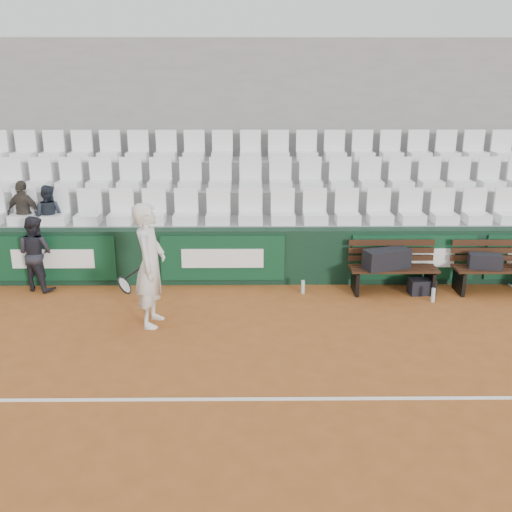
% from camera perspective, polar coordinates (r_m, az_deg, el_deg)
% --- Properties ---
extents(ground, '(80.00, 80.00, 0.00)m').
position_cam_1_polar(ground, '(6.84, -3.12, -14.13)').
color(ground, '#9B5223').
rests_on(ground, ground).
extents(court_baseline, '(18.00, 0.06, 0.01)m').
position_cam_1_polar(court_baseline, '(6.84, -3.12, -14.11)').
color(court_baseline, white).
rests_on(court_baseline, ground).
extents(back_barrier, '(18.00, 0.34, 1.00)m').
position_cam_1_polar(back_barrier, '(10.29, -1.83, -0.02)').
color(back_barrier, black).
rests_on(back_barrier, ground).
extents(grandstand_tier_front, '(18.00, 0.95, 1.00)m').
position_cam_1_polar(grandstand_tier_front, '(10.90, -2.12, 0.97)').
color(grandstand_tier_front, gray).
rests_on(grandstand_tier_front, ground).
extents(grandstand_tier_mid, '(18.00, 0.95, 1.45)m').
position_cam_1_polar(grandstand_tier_mid, '(11.76, -2.01, 3.32)').
color(grandstand_tier_mid, gray).
rests_on(grandstand_tier_mid, ground).
extents(grandstand_tier_back, '(18.00, 0.95, 1.90)m').
position_cam_1_polar(grandstand_tier_back, '(12.63, -1.91, 5.36)').
color(grandstand_tier_back, '#989896').
rests_on(grandstand_tier_back, ground).
extents(grandstand_rear_wall, '(18.00, 0.30, 4.40)m').
position_cam_1_polar(grandstand_rear_wall, '(13.05, -1.90, 11.30)').
color(grandstand_rear_wall, gray).
rests_on(grandstand_rear_wall, ground).
extents(seat_row_front, '(11.90, 0.44, 0.63)m').
position_cam_1_polar(seat_row_front, '(10.53, -2.19, 4.96)').
color(seat_row_front, white).
rests_on(seat_row_front, grandstand_tier_front).
extents(seat_row_mid, '(11.90, 0.44, 0.63)m').
position_cam_1_polar(seat_row_mid, '(11.38, -2.08, 8.20)').
color(seat_row_mid, white).
rests_on(seat_row_mid, grandstand_tier_mid).
extents(seat_row_back, '(11.90, 0.44, 0.63)m').
position_cam_1_polar(seat_row_back, '(12.26, -1.99, 10.98)').
color(seat_row_back, white).
rests_on(seat_row_back, grandstand_tier_back).
extents(bench_left, '(1.50, 0.56, 0.45)m').
position_cam_1_polar(bench_left, '(10.18, 13.49, -2.34)').
color(bench_left, '#331A0F').
rests_on(bench_left, ground).
extents(bench_right, '(1.50, 0.56, 0.45)m').
position_cam_1_polar(bench_right, '(10.74, 22.90, -2.22)').
color(bench_right, '#341C0F').
rests_on(bench_right, ground).
extents(sports_bag_left, '(0.84, 0.56, 0.33)m').
position_cam_1_polar(sports_bag_left, '(10.00, 12.94, -0.28)').
color(sports_bag_left, black).
rests_on(sports_bag_left, bench_left).
extents(sports_bag_right, '(0.58, 0.35, 0.25)m').
position_cam_1_polar(sports_bag_right, '(10.52, 21.93, -0.48)').
color(sports_bag_right, black).
rests_on(sports_bag_right, bench_right).
extents(sports_bag_ground, '(0.46, 0.31, 0.26)m').
position_cam_1_polar(sports_bag_ground, '(10.26, 16.23, -2.95)').
color(sports_bag_ground, black).
rests_on(sports_bag_ground, ground).
extents(water_bottle_near, '(0.07, 0.07, 0.23)m').
position_cam_1_polar(water_bottle_near, '(9.92, 4.71, -3.09)').
color(water_bottle_near, silver).
rests_on(water_bottle_near, ground).
extents(water_bottle_far, '(0.07, 0.07, 0.24)m').
position_cam_1_polar(water_bottle_far, '(9.96, 17.29, -3.75)').
color(water_bottle_far, silver).
rests_on(water_bottle_far, ground).
extents(tennis_player, '(0.75, 0.72, 1.87)m').
position_cam_1_polar(tennis_player, '(8.55, -10.55, -0.92)').
color(tennis_player, silver).
rests_on(tennis_player, ground).
extents(ball_kid, '(0.79, 0.71, 1.33)m').
position_cam_1_polar(ball_kid, '(10.60, -21.18, 0.24)').
color(ball_kid, black).
rests_on(ball_kid, ground).
extents(spectator_b, '(0.79, 0.51, 1.25)m').
position_cam_1_polar(spectator_b, '(11.31, -22.39, 6.13)').
color(spectator_b, '#35302B').
rests_on(spectator_b, grandstand_tier_front).
extents(spectator_c, '(0.63, 0.52, 1.16)m').
position_cam_1_polar(spectator_c, '(11.17, -20.25, 6.02)').
color(spectator_c, '#1E252E').
rests_on(spectator_c, grandstand_tier_front).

